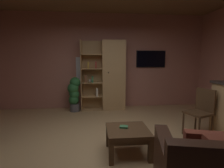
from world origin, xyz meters
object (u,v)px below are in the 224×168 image
Objects in this scene: dining_chair at (201,109)px; coffee_table at (128,134)px; wall_mounted_tv at (151,59)px; bookshelf_cabinet at (110,76)px; potted_floor_plant at (74,93)px; table_book_0 at (124,127)px.

coffee_table is at bearing -160.74° from dining_chair.
wall_mounted_tv is (-0.29, 2.29, 0.97)m from dining_chair.
wall_mounted_tv is at bearing 9.28° from bookshelf_cabinet.
coffee_table is 3.32m from wall_mounted_tv.
potted_floor_plant reaches higher than dining_chair.
bookshelf_cabinet is 2.23× the size of wall_mounted_tv.
table_book_0 is at bearing -90.67° from bookshelf_cabinet.
bookshelf_cabinet reaches higher than table_book_0.
wall_mounted_tv is (1.32, 2.78, 1.08)m from table_book_0.
bookshelf_cabinet is 2.22× the size of dining_chair.
potted_floor_plant is at bearing 113.76° from coffee_table.
bookshelf_cabinet reaches higher than wall_mounted_tv.
table_book_0 is 2.63m from potted_floor_plant.
potted_floor_plant is (-1.07, -0.15, -0.47)m from bookshelf_cabinet.
bookshelf_cabinet reaches higher than coffee_table.
dining_chair reaches higher than table_book_0.
potted_floor_plant reaches higher than coffee_table.
potted_floor_plant is (-1.09, 2.47, 0.21)m from coffee_table.
wall_mounted_tv reaches higher than dining_chair.
wall_mounted_tv is at bearing 65.90° from coffee_table.
table_book_0 is 0.13× the size of potted_floor_plant.
coffee_table is 1.66m from dining_chair.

